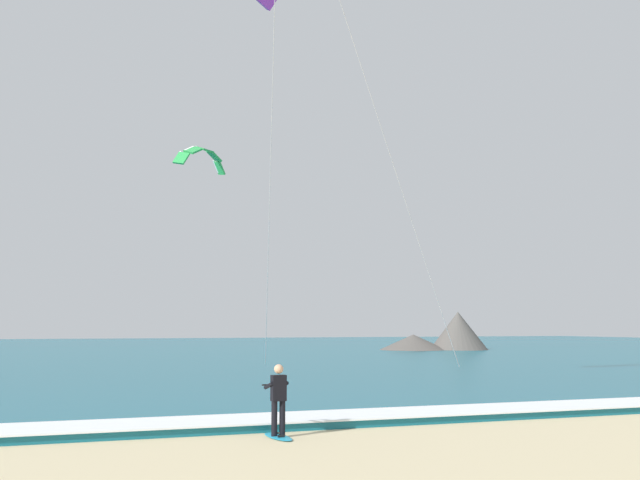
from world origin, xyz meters
name	(u,v)px	position (x,y,z in m)	size (l,w,h in m)	color
sea	(132,350)	(0.00, 74.85, 0.10)	(200.00, 120.00, 0.20)	#146075
surf_foam	(325,416)	(0.00, 15.85, 0.22)	(200.00, 2.16, 0.04)	white
surfboard	(278,437)	(-1.81, 14.04, 0.03)	(0.56, 1.43, 0.09)	#239EC6
kitesurfer	(278,397)	(-1.81, 14.06, 0.94)	(0.55, 0.54, 1.69)	black
kite_distant	(202,156)	(2.22, 48.08, 14.66)	(4.19, 3.34, 1.73)	green
headland_right	(440,336)	(28.51, 61.44, 1.52)	(11.23, 7.90, 3.94)	#56514C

